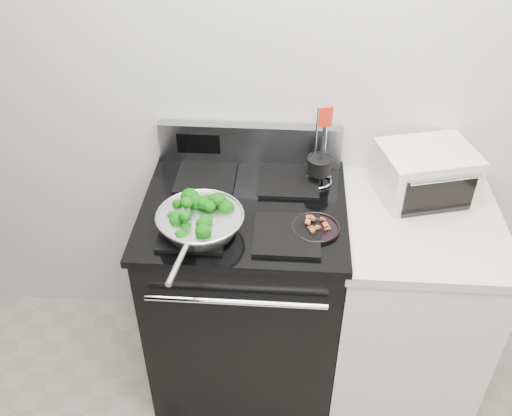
# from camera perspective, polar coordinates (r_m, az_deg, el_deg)

# --- Properties ---
(back_wall) EXTENTS (4.00, 0.02, 2.70)m
(back_wall) POSITION_cam_1_polar(r_m,az_deg,el_deg) (2.28, 7.17, 13.21)
(back_wall) COLOR silver
(back_wall) RESTS_ON ground
(gas_range) EXTENTS (0.79, 0.69, 1.13)m
(gas_range) POSITION_cam_1_polar(r_m,az_deg,el_deg) (2.50, -1.07, -8.14)
(gas_range) COLOR black
(gas_range) RESTS_ON floor
(counter) EXTENTS (0.62, 0.68, 0.92)m
(counter) POSITION_cam_1_polar(r_m,az_deg,el_deg) (2.57, 14.56, -9.12)
(counter) COLOR white
(counter) RESTS_ON floor
(skillet) EXTENTS (0.32, 0.50, 0.07)m
(skillet) POSITION_cam_1_polar(r_m,az_deg,el_deg) (2.04, -5.61, -1.36)
(skillet) COLOR silver
(skillet) RESTS_ON gas_range
(broccoli_pile) EXTENTS (0.25, 0.25, 0.09)m
(broccoli_pile) POSITION_cam_1_polar(r_m,az_deg,el_deg) (2.04, -5.62, -0.91)
(broccoli_pile) COLOR #043305
(broccoli_pile) RESTS_ON skillet
(bacon_plate) EXTENTS (0.18, 0.18, 0.04)m
(bacon_plate) POSITION_cam_1_polar(r_m,az_deg,el_deg) (2.08, 5.99, -1.76)
(bacon_plate) COLOR black
(bacon_plate) RESTS_ON gas_range
(utensil_holder) EXTENTS (0.11, 0.11, 0.35)m
(utensil_holder) POSITION_cam_1_polar(r_m,az_deg,el_deg) (2.30, 6.31, 3.88)
(utensil_holder) COLOR silver
(utensil_holder) RESTS_ON gas_range
(toaster_oven) EXTENTS (0.41, 0.35, 0.20)m
(toaster_oven) POSITION_cam_1_polar(r_m,az_deg,el_deg) (2.34, 16.53, 3.40)
(toaster_oven) COLOR white
(toaster_oven) RESTS_ON counter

